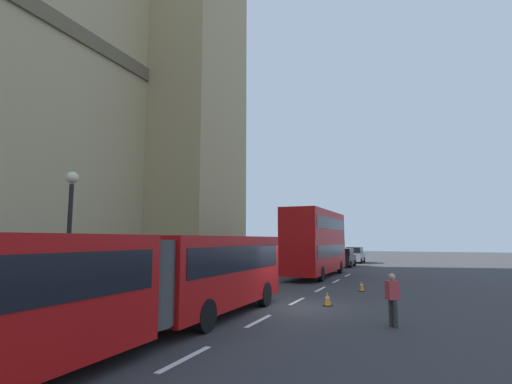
{
  "coord_description": "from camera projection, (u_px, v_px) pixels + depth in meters",
  "views": [
    {
      "loc": [
        -15.87,
        -5.18,
        2.79
      ],
      "look_at": [
        10.71,
        5.8,
        6.28
      ],
      "focal_mm": 27.35,
      "sensor_mm": 36.0,
      "label": 1
    }
  ],
  "objects": [
    {
      "name": "traffic_cone_middle",
      "position": [
        362.0,
        286.0,
        21.09
      ],
      "size": [
        0.36,
        0.36,
        0.58
      ],
      "color": "black",
      "rests_on": "ground_plane"
    },
    {
      "name": "sedan_trailing",
      "position": [
        355.0,
        255.0,
        46.33
      ],
      "size": [
        4.4,
        1.86,
        1.85
      ],
      "color": "gray",
      "rests_on": "ground_plane"
    },
    {
      "name": "sedan_lead",
      "position": [
        344.0,
        258.0,
        39.9
      ],
      "size": [
        4.4,
        1.86,
        1.85
      ],
      "color": "black",
      "rests_on": "ground_plane"
    },
    {
      "name": "double_decker_bus",
      "position": [
        316.0,
        240.0,
        29.67
      ],
      "size": [
        10.7,
        2.54,
        4.9
      ],
      "color": "#B20F0F",
      "rests_on": "ground_plane"
    },
    {
      "name": "traffic_cone_west",
      "position": [
        327.0,
        299.0,
        16.44
      ],
      "size": [
        0.36,
        0.36,
        0.58
      ],
      "color": "black",
      "rests_on": "ground_plane"
    },
    {
      "name": "street_lamp",
      "position": [
        69.0,
        232.0,
        14.11
      ],
      "size": [
        0.44,
        0.44,
        5.27
      ],
      "color": "black",
      "rests_on": "ground_plane"
    },
    {
      "name": "articulated_bus",
      "position": [
        131.0,
        278.0,
        10.46
      ],
      "size": [
        16.9,
        2.54,
        2.9
      ],
      "color": "#B20F0F",
      "rests_on": "ground_plane"
    },
    {
      "name": "ground_plane",
      "position": [
        287.0,
        307.0,
        16.19
      ],
      "size": [
        160.0,
        160.0,
        0.0
      ],
      "primitive_type": "plane",
      "color": "#333335"
    },
    {
      "name": "pedestrian_near_cones",
      "position": [
        393.0,
        298.0,
        12.55
      ],
      "size": [
        0.44,
        0.46,
        1.69
      ],
      "color": "#333333",
      "rests_on": "ground_plane"
    },
    {
      "name": "lane_centre_marking",
      "position": [
        280.0,
        310.0,
        15.47
      ],
      "size": [
        34.4,
        0.16,
        0.01
      ],
      "color": "silver",
      "rests_on": "ground_plane"
    }
  ]
}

